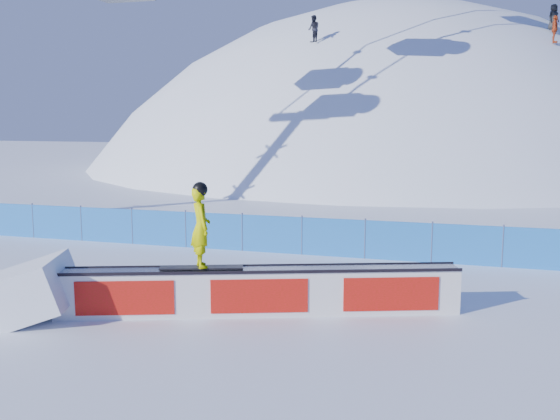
# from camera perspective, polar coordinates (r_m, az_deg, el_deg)

# --- Properties ---
(ground) EXTENTS (160.00, 160.00, 0.00)m
(ground) POSITION_cam_1_polar(r_m,az_deg,el_deg) (15.98, -5.51, -7.24)
(ground) COLOR white
(ground) RESTS_ON ground
(snow_hill) EXTENTS (64.00, 64.00, 64.00)m
(snow_hill) POSITION_cam_1_polar(r_m,az_deg,el_deg) (60.82, 9.92, -13.13)
(snow_hill) COLOR white
(snow_hill) RESTS_ON ground
(safety_fence) EXTENTS (22.05, 0.05, 1.30)m
(safety_fence) POSITION_cam_1_polar(r_m,az_deg,el_deg) (19.98, -0.76, -2.23)
(safety_fence) COLOR blue
(safety_fence) RESTS_ON ground
(rail_box) EXTENTS (8.57, 3.50, 1.06)m
(rail_box) POSITION_cam_1_polar(r_m,az_deg,el_deg) (13.86, -1.92, -7.44)
(rail_box) COLOR white
(rail_box) RESTS_ON ground
(snow_ramp) EXTENTS (3.45, 2.76, 1.87)m
(snow_ramp) POSITION_cam_1_polar(r_m,az_deg,el_deg) (14.98, -23.89, -9.04)
(snow_ramp) COLOR white
(snow_ramp) RESTS_ON ground
(snowboarder) EXTENTS (1.82, 0.90, 1.89)m
(snowboarder) POSITION_cam_1_polar(r_m,az_deg,el_deg) (13.56, -7.26, -1.48)
(snowboarder) COLOR black
(snowboarder) RESTS_ON rail_box
(distant_skiers) EXTENTS (15.62, 10.99, 6.05)m
(distant_skiers) POSITION_cam_1_polar(r_m,az_deg,el_deg) (45.26, 13.50, 17.28)
(distant_skiers) COLOR black
(distant_skiers) RESTS_ON ground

